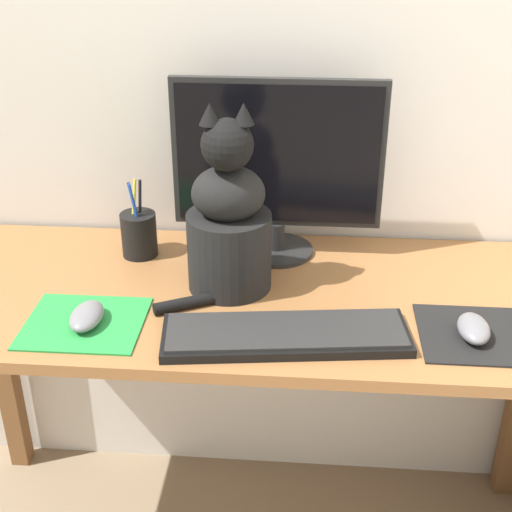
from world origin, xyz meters
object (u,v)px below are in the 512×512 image
object	(u,v)px
cat	(228,223)
pen_cup	(139,234)
monitor	(278,164)
keyboard	(286,334)
computer_mouse_left	(87,316)
computer_mouse_right	(474,329)

from	to	relation	value
cat	pen_cup	distance (m)	0.27
monitor	cat	xyz separation A→B (m)	(-0.09, -0.17, -0.07)
keyboard	computer_mouse_left	world-z (taller)	computer_mouse_left
keyboard	cat	bearing A→B (deg)	116.71
monitor	keyboard	xyz separation A→B (m)	(0.04, -0.36, -0.20)
keyboard	computer_mouse_right	size ratio (longest dim) A/B	4.78
computer_mouse_left	cat	xyz separation A→B (m)	(0.26, 0.17, 0.13)
cat	computer_mouse_right	bearing A→B (deg)	-24.77
computer_mouse_right	cat	world-z (taller)	cat
monitor	keyboard	bearing A→B (deg)	-84.14
monitor	pen_cup	distance (m)	0.35
keyboard	pen_cup	distance (m)	0.48
keyboard	computer_mouse_right	bearing A→B (deg)	-1.69
computer_mouse_right	pen_cup	xyz separation A→B (m)	(-0.70, 0.29, 0.03)
computer_mouse_left	monitor	bearing A→B (deg)	44.16
computer_mouse_right	pen_cup	world-z (taller)	pen_cup
computer_mouse_right	pen_cup	size ratio (longest dim) A/B	0.55
monitor	computer_mouse_left	xyz separation A→B (m)	(-0.35, -0.34, -0.20)
computer_mouse_left	pen_cup	distance (m)	0.31
pen_cup	computer_mouse_right	bearing A→B (deg)	-22.44
monitor	pen_cup	xyz separation A→B (m)	(-0.31, -0.04, -0.16)
keyboard	cat	size ratio (longest dim) A/B	1.19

